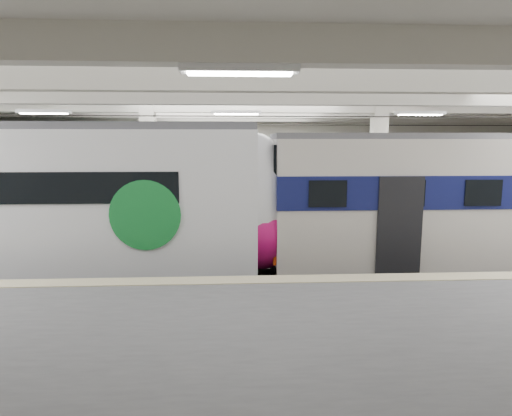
{
  "coord_description": "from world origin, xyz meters",
  "views": [
    {
      "loc": [
        -0.09,
        -11.95,
        3.96
      ],
      "look_at": [
        0.58,
        1.0,
        2.0
      ],
      "focal_mm": 30.0,
      "sensor_mm": 36.0,
      "label": 1
    }
  ],
  "objects": [
    {
      "name": "station_hall",
      "position": [
        0.0,
        -1.74,
        3.24
      ],
      "size": [
        36.0,
        24.0,
        5.75
      ],
      "color": "black",
      "rests_on": "ground"
    },
    {
      "name": "far_train",
      "position": [
        -8.0,
        5.5,
        2.42
      ],
      "size": [
        14.85,
        3.37,
        4.69
      ],
      "rotation": [
        0.0,
        0.0,
        -0.02
      ],
      "color": "white",
      "rests_on": "ground"
    },
    {
      "name": "older_rer",
      "position": [
        7.25,
        0.0,
        2.22
      ],
      "size": [
        12.73,
        2.81,
        4.23
      ],
      "color": "beige",
      "rests_on": "ground"
    },
    {
      "name": "modern_emu",
      "position": [
        -4.59,
        -0.0,
        2.21
      ],
      "size": [
        13.97,
        2.88,
        4.5
      ],
      "color": "white",
      "rests_on": "ground"
    }
  ]
}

